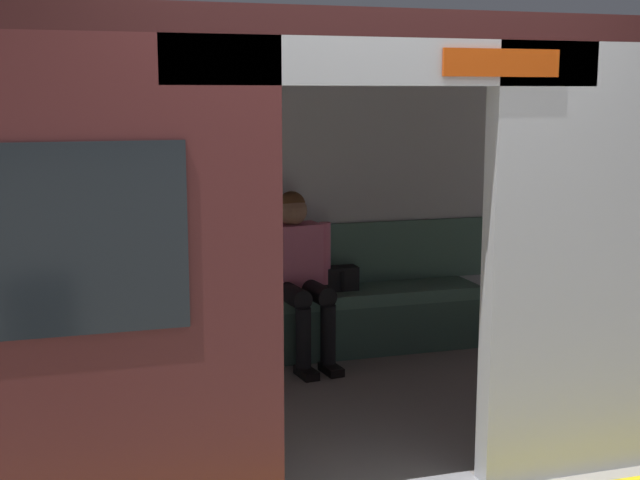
% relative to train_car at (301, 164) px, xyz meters
% --- Properties ---
extents(train_car, '(6.40, 2.65, 2.21)m').
position_rel_train_car_xyz_m(train_car, '(0.00, 0.00, 0.00)').
color(train_car, '#ADAFB5').
rests_on(train_car, ground_plane).
extents(bench_seat, '(3.10, 0.44, 0.46)m').
position_rel_train_car_xyz_m(bench_seat, '(-0.07, -0.98, -1.11)').
color(bench_seat, '#4C7566').
rests_on(bench_seat, ground_plane).
extents(person_seated, '(0.55, 0.71, 1.19)m').
position_rel_train_car_xyz_m(person_seated, '(-0.23, -0.93, -0.78)').
color(person_seated, pink).
rests_on(person_seated, ground_plane).
extents(handbag, '(0.26, 0.15, 0.17)m').
position_rel_train_car_xyz_m(handbag, '(-0.58, -1.04, -0.91)').
color(handbag, black).
rests_on(handbag, bench_seat).
extents(book, '(0.24, 0.27, 0.03)m').
position_rel_train_car_xyz_m(book, '(0.09, -1.06, -0.98)').
color(book, '#B22D2D').
rests_on(book, bench_seat).
extents(grab_pole_door, '(0.04, 0.04, 2.07)m').
position_rel_train_car_xyz_m(grab_pole_door, '(0.37, 0.80, -0.43)').
color(grab_pole_door, silver).
rests_on(grab_pole_door, ground_plane).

